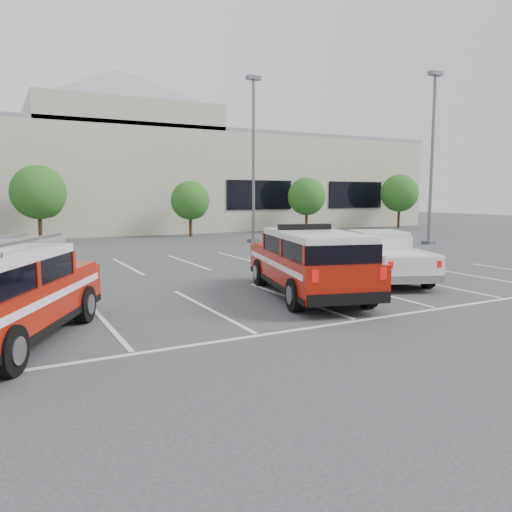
{
  "coord_description": "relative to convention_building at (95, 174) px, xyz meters",
  "views": [
    {
      "loc": [
        -7.62,
        -12.01,
        3.0
      ],
      "look_at": [
        -0.2,
        2.03,
        1.05
      ],
      "focal_mm": 35.0,
      "sensor_mm": 36.0,
      "label": 1
    }
  ],
  "objects": [
    {
      "name": "tree_mid_right",
      "position": [
        4.91,
        -9.82,
        -2.22
      ],
      "size": [
        2.77,
        2.77,
        3.99
      ],
      "color": "#3F2B19",
      "rests_on": "ground"
    },
    {
      "name": "tree_right",
      "position": [
        14.91,
        -9.82,
        -1.95
      ],
      "size": [
        3.07,
        3.07,
        4.42
      ],
      "color": "#3F2B19",
      "rests_on": "ground"
    },
    {
      "name": "light_pole_right",
      "position": [
        15.82,
        -21.86,
        0.47
      ],
      "size": [
        0.9,
        0.6,
        10.24
      ],
      "color": "#59595E",
      "rests_on": "ground"
    },
    {
      "name": "light_pole_mid",
      "position": [
        6.82,
        -15.86,
        0.47
      ],
      "size": [
        0.9,
        0.6,
        10.24
      ],
      "color": "#59595E",
      "rests_on": "ground"
    },
    {
      "name": "tree_mid_left",
      "position": [
        -5.09,
        -9.82,
        -1.68
      ],
      "size": [
        3.37,
        3.37,
        4.85
      ],
      "color": "#3F2B19",
      "rests_on": "ground"
    },
    {
      "name": "fire_chief_suv",
      "position": [
        0.44,
        -31.68,
        -3.85
      ],
      "size": [
        3.65,
        6.39,
        2.12
      ],
      "rotation": [
        0.0,
        0.0,
        -0.26
      ],
      "color": "#981407",
      "rests_on": "ground"
    },
    {
      "name": "white_pickup",
      "position": [
        4.46,
        -30.34,
        -4.04
      ],
      "size": [
        3.83,
        5.84,
        1.7
      ],
      "rotation": [
        0.0,
        0.0,
        -0.38
      ],
      "color": "silver",
      "rests_on": "ground"
    },
    {
      "name": "stall_markings",
      "position": [
        -0.18,
        -27.36,
        -4.71
      ],
      "size": [
        23.0,
        15.0,
        0.01
      ],
      "primitive_type": "cube",
      "color": "silver",
      "rests_on": "ground"
    },
    {
      "name": "ground",
      "position": [
        -0.18,
        -31.86,
        -4.72
      ],
      "size": [
        120.0,
        120.0,
        0.0
      ],
      "primitive_type": "plane",
      "color": "#353537",
      "rests_on": "ground"
    },
    {
      "name": "convention_building",
      "position": [
        0.0,
        0.0,
        0.0
      ],
      "size": [
        60.0,
        16.99,
        13.2
      ],
      "color": "#BDB4A0",
      "rests_on": "ground"
    },
    {
      "name": "tree_far_right",
      "position": [
        24.91,
        -9.82,
        -1.68
      ],
      "size": [
        3.37,
        3.37,
        4.85
      ],
      "color": "#3F2B19",
      "rests_on": "ground"
    }
  ]
}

